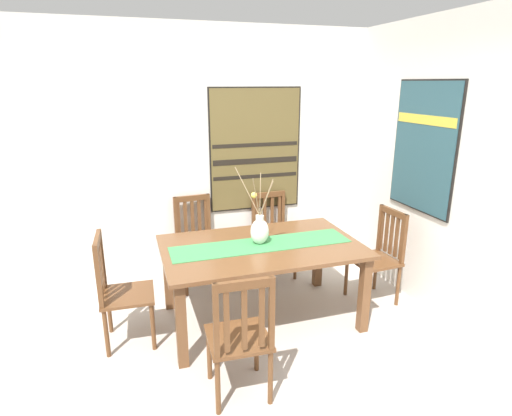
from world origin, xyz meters
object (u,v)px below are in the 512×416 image
centerpiece_vase (260,230)px  painting_on_side_wall (424,147)px  chair_0 (240,336)px  painting_on_back_wall (255,150)px  chair_1 (196,240)px  chair_3 (379,254)px  dining_table (261,255)px  chair_4 (119,290)px  chair_2 (272,234)px

centerpiece_vase → painting_on_side_wall: 1.73m
chair_0 → painting_on_side_wall: painting_on_side_wall is taller
painting_on_side_wall → painting_on_back_wall: bearing=138.7°
chair_1 → chair_3: size_ratio=1.03×
painting_on_back_wall → chair_0: bearing=-110.4°
chair_3 → painting_on_side_wall: 1.11m
painting_on_back_wall → painting_on_side_wall: (1.29, -1.14, 0.13)m
chair_1 → painting_on_side_wall: bearing=-25.3°
dining_table → centerpiece_vase: bearing=105.5°
chair_4 → chair_1: bearing=48.7°
chair_0 → painting_on_back_wall: painting_on_back_wall is taller
chair_0 → chair_4: size_ratio=1.00×
chair_3 → painting_on_side_wall: (0.35, -0.04, 1.05)m
dining_table → chair_4: size_ratio=1.81×
chair_1 → painting_on_back_wall: painting_on_back_wall is taller
painting_on_back_wall → dining_table: bearing=-104.9°
centerpiece_vase → chair_4: bearing=-179.2°
painting_on_back_wall → chair_3: bearing=-49.3°
painting_on_side_wall → chair_2: bearing=141.0°
chair_3 → painting_on_back_wall: 1.71m
chair_4 → painting_on_side_wall: (2.81, -0.05, 1.05)m
dining_table → centerpiece_vase: size_ratio=2.53×
dining_table → painting_on_back_wall: bearing=75.1°
centerpiece_vase → chair_3: (1.24, -0.03, -0.39)m
chair_1 → chair_0: bearing=-90.7°
centerpiece_vase → chair_3: bearing=-1.4°
chair_4 → painting_on_side_wall: size_ratio=0.79×
chair_0 → chair_1: 1.83m
chair_0 → painting_on_side_wall: (2.04, 0.87, 1.06)m
painting_on_back_wall → painting_on_side_wall: bearing=-41.3°
chair_3 → chair_4: (-2.46, 0.01, 0.00)m
chair_3 → centerpiece_vase: bearing=178.6°
dining_table → chair_1: size_ratio=1.81×
chair_3 → chair_4: bearing=179.7°
chair_2 → chair_3: size_ratio=1.00×
chair_3 → painting_on_back_wall: painting_on_back_wall is taller
chair_0 → chair_2: chair_0 is taller
chair_1 → chair_4: size_ratio=1.00×
chair_2 → painting_on_back_wall: size_ratio=0.70×
centerpiece_vase → chair_4: size_ratio=0.72×
chair_3 → painting_on_side_wall: bearing=-6.5°
centerpiece_vase → chair_0: size_ratio=0.72×
chair_1 → painting_on_side_wall: 2.47m
chair_0 → chair_1: chair_1 is taller
chair_1 → chair_4: (-0.79, -0.90, -0.01)m
dining_table → chair_4: bearing=179.4°
dining_table → painting_on_back_wall: 1.37m
chair_4 → painting_on_back_wall: (1.52, 1.08, 0.92)m
dining_table → chair_1: chair_1 is taller
dining_table → chair_4: 1.24m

